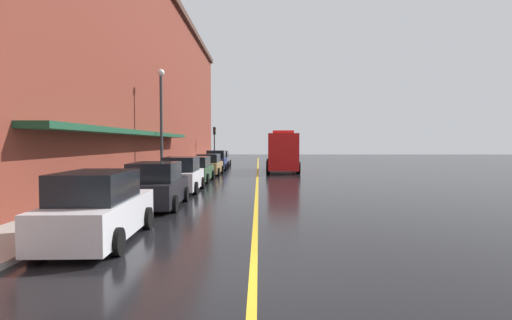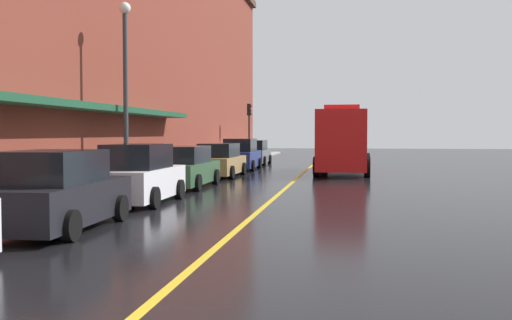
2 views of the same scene
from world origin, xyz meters
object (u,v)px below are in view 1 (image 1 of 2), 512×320
object	(u,v)px
parked_car_0	(99,209)
parked_car_5	(217,161)
parked_car_1	(156,186)
parking_meter_0	(168,168)
parked_car_6	(221,159)
parking_meter_2	(180,164)
parked_car_2	(182,175)
parked_car_3	(197,170)
fire_truck	(282,152)
traffic_light_near	(214,138)
street_lamp_left	(161,113)
parking_meter_1	(154,171)
parked_car_4	(209,165)

from	to	relation	value
parked_car_0	parked_car_5	xyz separation A→B (m)	(0.14, 27.55, 0.01)
parked_car_0	parked_car_1	xyz separation A→B (m)	(0.05, 5.61, -0.02)
parking_meter_0	parked_car_5	bearing A→B (deg)	83.87
parked_car_6	parked_car_5	bearing A→B (deg)	-178.58
parking_meter_2	parking_meter_0	bearing A→B (deg)	-90.00
parked_car_2	parked_car_3	distance (m)	5.37
parked_car_6	fire_truck	distance (m)	9.77
fire_truck	parking_meter_2	world-z (taller)	fire_truck
parked_car_6	fire_truck	xyz separation A→B (m)	(6.19, -7.51, 0.90)
parking_meter_0	traffic_light_near	size ratio (longest dim) A/B	0.31
parked_car_5	traffic_light_near	distance (m)	11.52
parked_car_3	street_lamp_left	bearing A→B (deg)	120.95
parked_car_3	parked_car_5	xyz separation A→B (m)	(0.10, 11.54, 0.08)
parked_car_2	traffic_light_near	xyz separation A→B (m)	(-1.40, 28.12, 2.31)
parked_car_2	parked_car_6	bearing A→B (deg)	-0.10
parked_car_0	parked_car_3	bearing A→B (deg)	-2.38
parked_car_5	parking_meter_1	world-z (taller)	parked_car_5
parked_car_5	parked_car_6	world-z (taller)	parked_car_5
parked_car_0	parking_meter_1	size ratio (longest dim) A/B	3.51
parked_car_1	parking_meter_2	xyz separation A→B (m)	(-1.39, 11.90, 0.23)
parking_meter_2	fire_truck	bearing A→B (deg)	47.11
parking_meter_1	parked_car_2	bearing A→B (deg)	-3.68
parking_meter_2	traffic_light_near	xyz separation A→B (m)	(0.06, 21.24, 2.10)
parked_car_4	fire_truck	bearing A→B (deg)	-57.10
parking_meter_2	parking_meter_1	bearing A→B (deg)	-90.00
parked_car_4	street_lamp_left	world-z (taller)	street_lamp_left
parked_car_6	parking_meter_1	size ratio (longest dim) A/B	3.32
parked_car_3	fire_truck	world-z (taller)	fire_truck
parked_car_0	parked_car_2	distance (m)	10.63
parked_car_0	fire_truck	size ratio (longest dim) A/B	0.54
parked_car_0	parked_car_1	size ratio (longest dim) A/B	1.03
parked_car_2	street_lamp_left	distance (m)	5.86
parking_meter_0	parked_car_6	bearing A→B (deg)	86.07
parked_car_0	parked_car_6	size ratio (longest dim) A/B	1.06
parking_meter_2	parked_car_2	bearing A→B (deg)	-78.00
parked_car_4	parking_meter_1	distance (m)	11.20
parked_car_3	parking_meter_0	world-z (taller)	parked_car_3
parked_car_6	traffic_light_near	xyz separation A→B (m)	(-1.27, 5.63, 2.36)
parked_car_4	parked_car_6	bearing A→B (deg)	1.60
fire_truck	street_lamp_left	bearing A→B (deg)	-35.37
parked_car_2	parking_meter_1	world-z (taller)	parked_car_2
parked_car_5	street_lamp_left	distance (m)	13.38
parking_meter_0	parked_car_2	bearing A→B (deg)	-65.03
parked_car_6	traffic_light_near	world-z (taller)	traffic_light_near
parking_meter_0	parked_car_3	bearing A→B (deg)	58.18
parked_car_3	traffic_light_near	distance (m)	22.91
fire_truck	parking_meter_2	xyz separation A→B (m)	(-7.52, -8.09, -0.63)
parked_car_2	street_lamp_left	world-z (taller)	street_lamp_left
fire_truck	traffic_light_near	size ratio (longest dim) A/B	2.02
parked_car_3	parking_meter_0	bearing A→B (deg)	148.16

